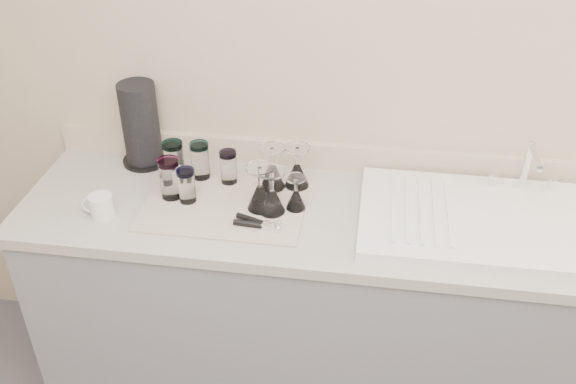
% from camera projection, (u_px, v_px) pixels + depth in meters
% --- Properties ---
extents(room_envelope, '(3.54, 3.50, 2.52)m').
position_uv_depth(room_envelope, '(231.00, 327.00, 0.83)').
color(room_envelope, '#525257').
rests_on(room_envelope, ground).
extents(counter_unit, '(2.06, 0.62, 0.90)m').
position_uv_depth(counter_unit, '(315.00, 307.00, 2.43)').
color(counter_unit, slate).
rests_on(counter_unit, ground).
extents(sink_unit, '(0.82, 0.50, 0.22)m').
position_uv_depth(sink_unit, '(486.00, 220.00, 2.10)').
color(sink_unit, white).
rests_on(sink_unit, counter_unit).
extents(dish_towel, '(0.55, 0.42, 0.01)m').
position_uv_depth(dish_towel, '(226.00, 202.00, 2.21)').
color(dish_towel, beige).
rests_on(dish_towel, counter_unit).
extents(tumbler_teal, '(0.07, 0.07, 0.15)m').
position_uv_depth(tumbler_teal, '(174.00, 160.00, 2.30)').
color(tumbler_teal, white).
rests_on(tumbler_teal, dish_towel).
extents(tumbler_cyan, '(0.07, 0.07, 0.14)m').
position_uv_depth(tumbler_cyan, '(200.00, 160.00, 2.31)').
color(tumbler_cyan, white).
rests_on(tumbler_cyan, dish_towel).
extents(tumbler_purple, '(0.06, 0.06, 0.12)m').
position_uv_depth(tumbler_purple, '(228.00, 167.00, 2.28)').
color(tumbler_purple, white).
rests_on(tumbler_purple, dish_towel).
extents(tumbler_magenta, '(0.07, 0.07, 0.15)m').
position_uv_depth(tumbler_magenta, '(170.00, 178.00, 2.20)').
color(tumbler_magenta, white).
rests_on(tumbler_magenta, dish_towel).
extents(tumbler_blue, '(0.06, 0.06, 0.12)m').
position_uv_depth(tumbler_blue, '(187.00, 185.00, 2.18)').
color(tumbler_blue, white).
rests_on(tumbler_blue, dish_towel).
extents(goblet_back_left, '(0.09, 0.09, 0.16)m').
position_uv_depth(goblet_back_left, '(272.00, 174.00, 2.26)').
color(goblet_back_left, white).
rests_on(goblet_back_left, dish_towel).
extents(goblet_back_right, '(0.09, 0.09, 0.16)m').
position_uv_depth(goblet_back_right, '(297.00, 173.00, 2.27)').
color(goblet_back_right, white).
rests_on(goblet_back_right, dish_towel).
extents(goblet_front_left, '(0.09, 0.09, 0.16)m').
position_uv_depth(goblet_front_left, '(260.00, 194.00, 2.15)').
color(goblet_front_left, white).
rests_on(goblet_front_left, dish_towel).
extents(goblet_front_right, '(0.07, 0.07, 0.12)m').
position_uv_depth(goblet_front_right, '(296.00, 198.00, 2.16)').
color(goblet_front_right, white).
rests_on(goblet_front_right, dish_towel).
extents(goblet_extra, '(0.09, 0.09, 0.16)m').
position_uv_depth(goblet_extra, '(272.00, 198.00, 2.13)').
color(goblet_extra, white).
rests_on(goblet_extra, dish_towel).
extents(can_opener, '(0.16, 0.08, 0.02)m').
position_uv_depth(can_opener, '(258.00, 223.00, 2.09)').
color(can_opener, silver).
rests_on(can_opener, dish_towel).
extents(white_mug, '(0.11, 0.08, 0.08)m').
position_uv_depth(white_mug, '(101.00, 206.00, 2.13)').
color(white_mug, silver).
rests_on(white_mug, counter_unit).
extents(paper_towel_roll, '(0.17, 0.17, 0.32)m').
position_uv_depth(paper_towel_roll, '(141.00, 125.00, 2.36)').
color(paper_towel_roll, black).
rests_on(paper_towel_roll, counter_unit).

